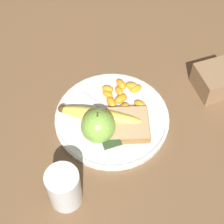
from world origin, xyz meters
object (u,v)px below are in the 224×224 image
(plate, at_px, (112,118))
(juice_glass, at_px, (64,189))
(fork, at_px, (113,115))
(jam_packet, at_px, (111,143))
(apple, at_px, (98,126))
(bread_slice, at_px, (128,125))
(condiment_caddy, at_px, (215,80))
(banana, at_px, (100,115))

(plate, relative_size, juice_glass, 2.66)
(plate, bearing_deg, fork, 48.89)
(fork, bearing_deg, jam_packet, -50.56)
(juice_glass, height_order, fork, juice_glass)
(apple, height_order, bread_slice, apple)
(plate, relative_size, fork, 1.73)
(plate, xyz_separation_m, condiment_caddy, (0.27, 0.01, 0.02))
(plate, bearing_deg, bread_slice, -58.40)
(plate, bearing_deg, juice_glass, -135.04)
(juice_glass, bearing_deg, condiment_caddy, 20.73)
(banana, height_order, jam_packet, banana)
(bread_slice, bearing_deg, juice_glass, -147.53)
(juice_glass, xyz_separation_m, fork, (0.15, 0.15, -0.03))
(plate, height_order, jam_packet, jam_packet)
(apple, bearing_deg, bread_slice, -2.02)
(bread_slice, distance_m, fork, 0.05)
(bread_slice, height_order, condiment_caddy, condiment_caddy)
(condiment_caddy, bearing_deg, plate, -178.39)
(apple, height_order, jam_packet, apple)
(juice_glass, relative_size, jam_packet, 2.51)
(apple, distance_m, banana, 0.05)
(juice_glass, height_order, banana, juice_glass)
(apple, bearing_deg, condiment_caddy, 8.10)
(banana, relative_size, fork, 1.22)
(juice_glass, distance_m, bread_slice, 0.21)
(plate, height_order, bread_slice, bread_slice)
(condiment_caddy, bearing_deg, banana, -179.20)
(fork, height_order, condiment_caddy, condiment_caddy)
(fork, relative_size, condiment_caddy, 1.75)
(banana, bearing_deg, condiment_caddy, 0.80)
(apple, xyz_separation_m, jam_packet, (0.02, -0.04, -0.03))
(jam_packet, bearing_deg, apple, 116.27)
(bread_slice, xyz_separation_m, condiment_caddy, (0.24, 0.05, 0.01))
(plate, bearing_deg, banana, 172.93)
(apple, distance_m, jam_packet, 0.05)
(juice_glass, xyz_separation_m, bread_slice, (0.18, 0.11, -0.02))
(juice_glass, relative_size, fork, 0.65)
(juice_glass, bearing_deg, banana, 51.28)
(bread_slice, xyz_separation_m, jam_packet, (-0.05, -0.03, -0.00))
(apple, xyz_separation_m, bread_slice, (0.07, -0.00, -0.03))
(banana, bearing_deg, fork, 0.13)
(jam_packet, bearing_deg, fork, 68.19)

